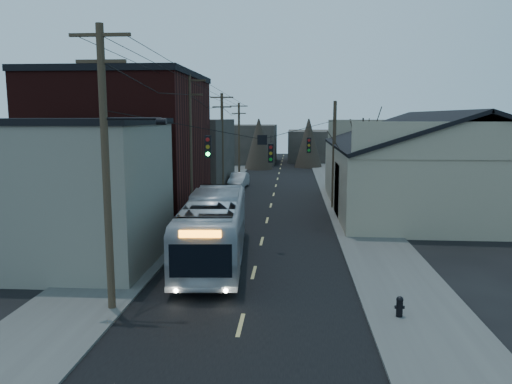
% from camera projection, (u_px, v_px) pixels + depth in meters
% --- Properties ---
extents(ground, '(160.00, 160.00, 0.00)m').
position_uv_depth(ground, '(234.00, 352.00, 15.57)').
color(ground, black).
rests_on(ground, ground).
extents(road_surface, '(9.00, 110.00, 0.02)m').
position_uv_depth(road_surface, '(273.00, 198.00, 45.16)').
color(road_surface, black).
rests_on(road_surface, ground).
extents(sidewalk_left, '(4.00, 110.00, 0.12)m').
position_uv_depth(sidewalk_left, '(202.00, 196.00, 45.62)').
color(sidewalk_left, '#474744').
rests_on(sidewalk_left, ground).
extents(sidewalk_right, '(4.00, 110.00, 0.12)m').
position_uv_depth(sidewalk_right, '(345.00, 198.00, 44.67)').
color(sidewalk_right, '#474744').
rests_on(sidewalk_right, ground).
extents(building_clapboard, '(8.00, 8.00, 7.00)m').
position_uv_depth(building_clapboard, '(74.00, 194.00, 24.58)').
color(building_clapboard, slate).
rests_on(building_clapboard, ground).
extents(building_brick, '(10.00, 12.00, 10.00)m').
position_uv_depth(building_brick, '(126.00, 149.00, 35.28)').
color(building_brick, black).
rests_on(building_brick, ground).
extents(building_left_far, '(9.00, 14.00, 7.00)m').
position_uv_depth(building_left_far, '(183.00, 154.00, 51.25)').
color(building_left_far, '#322D28').
rests_on(building_left_far, ground).
extents(warehouse, '(16.16, 20.60, 7.73)m').
position_uv_depth(warehouse, '(437.00, 176.00, 38.87)').
color(warehouse, gray).
rests_on(warehouse, ground).
extents(building_far_left, '(10.00, 12.00, 6.00)m').
position_uv_depth(building_far_left, '(244.00, 144.00, 79.66)').
color(building_far_left, '#322D28').
rests_on(building_far_left, ground).
extents(building_far_right, '(12.00, 14.00, 5.00)m').
position_uv_depth(building_far_right, '(324.00, 146.00, 83.72)').
color(building_far_right, '#322D28').
rests_on(building_far_right, ground).
extents(bare_tree, '(0.40, 0.40, 7.20)m').
position_uv_depth(bare_tree, '(362.00, 171.00, 34.28)').
color(bare_tree, black).
rests_on(bare_tree, ground).
extents(utility_lines, '(11.24, 45.28, 10.50)m').
position_uv_depth(utility_lines, '(230.00, 147.00, 38.87)').
color(utility_lines, '#382B1E').
rests_on(utility_lines, ground).
extents(bus, '(3.68, 12.27, 3.37)m').
position_uv_depth(bus, '(214.00, 228.00, 25.22)').
color(bus, '#ACB1B9').
rests_on(bus, ground).
extents(parked_car, '(1.89, 4.70, 1.52)m').
position_uv_depth(parked_car, '(239.00, 180.00, 51.78)').
color(parked_car, '#B7B9BF').
rests_on(parked_car, ground).
extents(fire_hydrant, '(0.35, 0.26, 0.76)m').
position_uv_depth(fire_hydrant, '(400.00, 306.00, 17.97)').
color(fire_hydrant, black).
rests_on(fire_hydrant, sidewalk_right).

